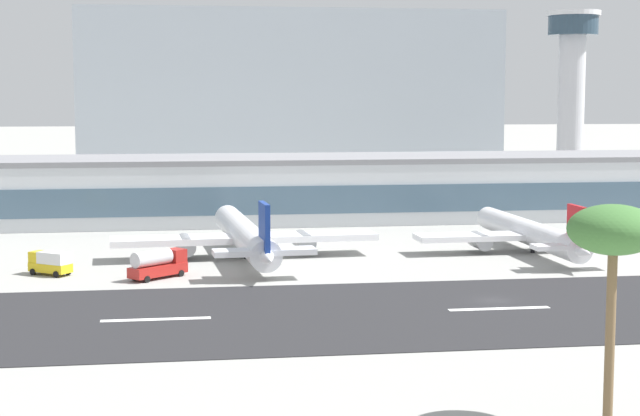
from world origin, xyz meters
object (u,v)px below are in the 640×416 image
control_tower (572,82)px  service_fuel_truck_2 (158,264)px  airliner_navy_tail_gate_0 (246,237)px  service_box_truck_0 (50,262)px  airliner_red_tail_gate_1 (532,234)px  palm_tree_1 (613,234)px  terminal_building (342,188)px  distant_hotel_block (289,97)px

control_tower → service_fuel_truck_2: size_ratio=5.62×
control_tower → service_fuel_truck_2: (-102.03, -108.70, -25.79)m
airliner_navy_tail_gate_0 → service_box_truck_0: size_ratio=7.94×
service_fuel_truck_2 → airliner_red_tail_gate_1: bearing=-27.3°
control_tower → service_box_truck_0: control_tower is taller
service_box_truck_0 → palm_tree_1: palm_tree_1 is taller
airliner_navy_tail_gate_0 → service_box_truck_0: 29.49m
service_fuel_truck_2 → palm_tree_1: 75.19m
terminal_building → service_fuel_truck_2: (-35.31, -60.82, -4.29)m
airliner_navy_tail_gate_0 → service_box_truck_0: airliner_navy_tail_gate_0 is taller
service_fuel_truck_2 → airliner_navy_tail_gate_0: bearing=8.0°
distant_hotel_block → airliner_red_tail_gate_1: distant_hotel_block is taller
palm_tree_1 → airliner_red_tail_gate_1: bearing=73.8°
control_tower → airliner_navy_tail_gate_0: size_ratio=0.92×
airliner_red_tail_gate_1 → terminal_building: bearing=24.0°
control_tower → service_fuel_truck_2: bearing=-133.2°
terminal_building → airliner_navy_tail_gate_0: size_ratio=3.90×
terminal_building → control_tower: (66.72, 47.88, 21.51)m
control_tower → airliner_red_tail_gate_1: bearing=-115.1°
terminal_building → airliner_red_tail_gate_1: size_ratio=4.41×
distant_hotel_block → airliner_navy_tail_gate_0: distant_hotel_block is taller
airliner_navy_tail_gate_0 → service_fuel_truck_2: bearing=135.4°
terminal_building → service_box_truck_0: bearing=-131.7°
terminal_building → palm_tree_1: bearing=-90.4°
service_fuel_truck_2 → palm_tree_1: bearing=-103.5°
distant_hotel_block → service_box_truck_0: 158.58m
terminal_building → service_fuel_truck_2: bearing=-120.1°
terminal_building → service_box_truck_0: 75.30m
airliner_navy_tail_gate_0 → palm_tree_1: 84.18m
service_box_truck_0 → control_tower: bearing=-102.3°
airliner_navy_tail_gate_0 → palm_tree_1: size_ratio=3.00×
airliner_red_tail_gate_1 → service_box_truck_0: airliner_red_tail_gate_1 is taller
airliner_navy_tail_gate_0 → service_box_truck_0: bearing=106.6°
terminal_building → control_tower: size_ratio=4.26×
terminal_building → service_fuel_truck_2: 70.46m
distant_hotel_block → palm_tree_1: bearing=-90.2°
service_box_truck_0 → service_fuel_truck_2: size_ratio=0.77×
service_box_truck_0 → airliner_navy_tail_gate_0: bearing=-123.6°
terminal_building → distant_hotel_block: (0.00, 92.71, 17.77)m
control_tower → palm_tree_1: control_tower is taller
distant_hotel_block → airliner_navy_tail_gate_0: 141.91m
service_box_truck_0 → service_fuel_truck_2: 15.44m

